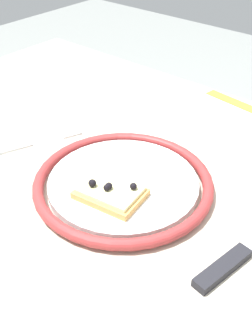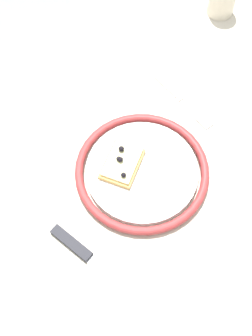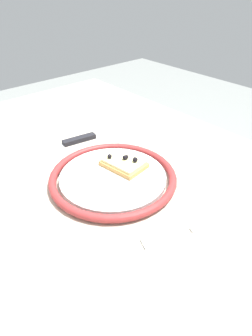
% 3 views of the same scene
% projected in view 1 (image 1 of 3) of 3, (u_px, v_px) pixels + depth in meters
% --- Properties ---
extents(dining_table, '(1.19, 0.78, 0.78)m').
position_uv_depth(dining_table, '(128.00, 238.00, 0.68)').
color(dining_table, '#BCB29E').
rests_on(dining_table, ground_plane).
extents(plate, '(0.27, 0.27, 0.02)m').
position_uv_depth(plate, '(122.00, 184.00, 0.62)').
color(plate, white).
rests_on(plate, dining_table).
extents(pizza_slice_near, '(0.10, 0.08, 0.03)m').
position_uv_depth(pizza_slice_near, '(109.00, 191.00, 0.59)').
color(pizza_slice_near, tan).
rests_on(pizza_slice_near, plate).
extents(knife, '(0.06, 0.24, 0.01)m').
position_uv_depth(knife, '(239.00, 255.00, 0.52)').
color(knife, silver).
rests_on(knife, dining_table).
extents(fork, '(0.09, 0.19, 0.00)m').
position_uv_depth(fork, '(28.00, 145.00, 0.72)').
color(fork, silver).
rests_on(fork, dining_table).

